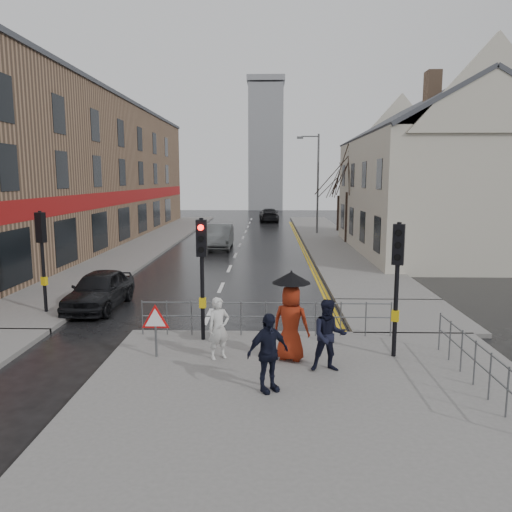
# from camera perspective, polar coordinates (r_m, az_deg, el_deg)

# --- Properties ---
(ground) EXTENTS (120.00, 120.00, 0.00)m
(ground) POSITION_cam_1_polar(r_m,az_deg,el_deg) (14.10, -6.97, -10.20)
(ground) COLOR black
(ground) RESTS_ON ground
(near_pavement) EXTENTS (10.00, 9.00, 0.14)m
(near_pavement) POSITION_cam_1_polar(r_m,az_deg,el_deg) (10.73, 6.82, -16.13)
(near_pavement) COLOR #605E5B
(near_pavement) RESTS_ON ground
(left_pavement) EXTENTS (4.00, 44.00, 0.14)m
(left_pavement) POSITION_cam_1_polar(r_m,az_deg,el_deg) (37.44, -11.68, 1.74)
(left_pavement) COLOR #605E5B
(left_pavement) RESTS_ON ground
(right_pavement) EXTENTS (4.00, 40.00, 0.14)m
(right_pavement) POSITION_cam_1_polar(r_m,az_deg,el_deg) (38.70, 8.13, 2.06)
(right_pavement) COLOR #605E5B
(right_pavement) RESTS_ON ground
(pavement_bridge_right) EXTENTS (4.00, 4.20, 0.14)m
(pavement_bridge_right) POSITION_cam_1_polar(r_m,az_deg,el_deg) (17.38, 16.46, -6.59)
(pavement_bridge_right) COLOR #605E5B
(pavement_bridge_right) RESTS_ON ground
(building_left_terrace) EXTENTS (8.00, 42.00, 10.00)m
(building_left_terrace) POSITION_cam_1_polar(r_m,az_deg,el_deg) (37.88, -20.50, 8.92)
(building_left_terrace) COLOR #84644C
(building_left_terrace) RESTS_ON ground
(building_right_cream) EXTENTS (9.00, 16.40, 10.10)m
(building_right_cream) POSITION_cam_1_polar(r_m,az_deg,el_deg) (32.73, 19.47, 8.69)
(building_right_cream) COLOR #BAB4A2
(building_right_cream) RESTS_ON ground
(church_tower) EXTENTS (5.00, 5.00, 18.00)m
(church_tower) POSITION_cam_1_polar(r_m,az_deg,el_deg) (75.31, 1.12, 12.21)
(church_tower) COLOR gray
(church_tower) RESTS_ON ground
(traffic_signal_near_left) EXTENTS (0.28, 0.27, 3.40)m
(traffic_signal_near_left) POSITION_cam_1_polar(r_m,az_deg,el_deg) (13.67, -6.21, -0.17)
(traffic_signal_near_left) COLOR black
(traffic_signal_near_left) RESTS_ON near_pavement
(traffic_signal_near_right) EXTENTS (0.34, 0.33, 3.40)m
(traffic_signal_near_right) POSITION_cam_1_polar(r_m,az_deg,el_deg) (12.76, 15.86, -1.10)
(traffic_signal_near_right) COLOR black
(traffic_signal_near_right) RESTS_ON near_pavement
(traffic_signal_far_left) EXTENTS (0.34, 0.33, 3.40)m
(traffic_signal_far_left) POSITION_cam_1_polar(r_m,az_deg,el_deg) (17.98, -23.28, 1.32)
(traffic_signal_far_left) COLOR black
(traffic_signal_far_left) RESTS_ON left_pavement
(guard_railing_front) EXTENTS (7.14, 0.04, 1.00)m
(guard_railing_front) POSITION_cam_1_polar(r_m,az_deg,el_deg) (14.28, 1.14, -6.29)
(guard_railing_front) COLOR #595B5E
(guard_railing_front) RESTS_ON near_pavement
(guard_railing_side) EXTENTS (0.04, 4.54, 1.00)m
(guard_railing_side) POSITION_cam_1_polar(r_m,az_deg,el_deg) (11.95, 23.78, -10.18)
(guard_railing_side) COLOR #595B5E
(guard_railing_side) RESTS_ON near_pavement
(warning_sign) EXTENTS (0.80, 0.07, 1.35)m
(warning_sign) POSITION_cam_1_polar(r_m,az_deg,el_deg) (12.80, -11.42, -7.41)
(warning_sign) COLOR #595B5E
(warning_sign) RESTS_ON near_pavement
(street_lamp) EXTENTS (1.83, 0.25, 8.00)m
(street_lamp) POSITION_cam_1_polar(r_m,az_deg,el_deg) (41.35, 6.85, 8.95)
(street_lamp) COLOR #595B5E
(street_lamp) RESTS_ON right_pavement
(tree_near) EXTENTS (2.40, 2.40, 6.58)m
(tree_near) POSITION_cam_1_polar(r_m,az_deg,el_deg) (35.61, 10.49, 9.59)
(tree_near) COLOR #30211B
(tree_near) RESTS_ON right_pavement
(tree_far) EXTENTS (2.40, 2.40, 5.64)m
(tree_far) POSITION_cam_1_polar(r_m,az_deg,el_deg) (43.59, 9.48, 8.52)
(tree_far) COLOR #30211B
(tree_far) RESTS_ON right_pavement
(pedestrian_a) EXTENTS (0.68, 0.60, 1.55)m
(pedestrian_a) POSITION_cam_1_polar(r_m,az_deg,el_deg) (12.51, -4.28, -8.23)
(pedestrian_a) COLOR silver
(pedestrian_a) RESTS_ON near_pavement
(pedestrian_b) EXTENTS (0.87, 0.70, 1.70)m
(pedestrian_b) POSITION_cam_1_polar(r_m,az_deg,el_deg) (11.81, 8.34, -8.99)
(pedestrian_b) COLOR black
(pedestrian_b) RESTS_ON near_pavement
(pedestrian_with_umbrella) EXTENTS (1.06, 0.96, 2.22)m
(pedestrian_with_umbrella) POSITION_cam_1_polar(r_m,az_deg,el_deg) (12.32, 4.02, -6.61)
(pedestrian_with_umbrella) COLOR maroon
(pedestrian_with_umbrella) RESTS_ON near_pavement
(pedestrian_d) EXTENTS (1.06, 0.88, 1.69)m
(pedestrian_d) POSITION_cam_1_polar(r_m,az_deg,el_deg) (10.63, 1.37, -10.98)
(pedestrian_d) COLOR black
(pedestrian_d) RESTS_ON near_pavement
(car_parked) EXTENTS (1.75, 4.03, 1.35)m
(car_parked) POSITION_cam_1_polar(r_m,az_deg,el_deg) (18.62, -17.46, -3.69)
(car_parked) COLOR black
(car_parked) RESTS_ON ground
(car_mid) EXTENTS (1.73, 4.86, 1.60)m
(car_mid) POSITION_cam_1_polar(r_m,az_deg,el_deg) (33.11, -4.28, 2.26)
(car_mid) COLOR #515557
(car_mid) RESTS_ON ground
(car_far) EXTENTS (2.22, 5.00, 1.43)m
(car_far) POSITION_cam_1_polar(r_m,az_deg,el_deg) (53.56, 1.49, 4.70)
(car_far) COLOR black
(car_far) RESTS_ON ground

